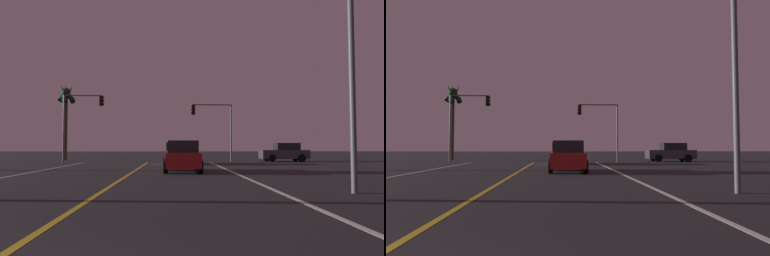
% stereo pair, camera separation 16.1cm
% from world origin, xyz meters
% --- Properties ---
extents(lane_edge_right, '(0.16, 35.51, 0.01)m').
position_xyz_m(lane_edge_right, '(5.40, 11.76, 0.00)').
color(lane_edge_right, silver).
rests_on(lane_edge_right, ground).
extents(lane_center_divider, '(0.16, 35.51, 0.01)m').
position_xyz_m(lane_center_divider, '(0.00, 11.76, 0.00)').
color(lane_center_divider, gold).
rests_on(lane_center_divider, ground).
extents(car_ahead_far, '(2.02, 4.30, 1.70)m').
position_xyz_m(car_ahead_far, '(2.46, 26.67, 0.82)').
color(car_ahead_far, black).
rests_on(car_ahead_far, ground).
extents(car_lead_same_lane, '(2.02, 4.30, 1.70)m').
position_xyz_m(car_lead_same_lane, '(2.71, 17.84, 0.82)').
color(car_lead_same_lane, black).
rests_on(car_lead_same_lane, ground).
extents(car_crossing_side, '(4.30, 2.02, 1.70)m').
position_xyz_m(car_crossing_side, '(12.40, 30.83, 0.82)').
color(car_crossing_side, black).
rests_on(car_crossing_side, ground).
extents(traffic_light_near_right, '(3.67, 0.36, 5.14)m').
position_xyz_m(traffic_light_near_right, '(5.55, 30.01, 3.86)').
color(traffic_light_near_right, '#4C4C51').
rests_on(traffic_light_near_right, ground).
extents(traffic_light_near_left, '(3.55, 0.36, 5.89)m').
position_xyz_m(traffic_light_near_left, '(-5.71, 30.01, 4.37)').
color(traffic_light_near_left, '#4C4C51').
rests_on(traffic_light_near_left, ground).
extents(street_lamp_right_near, '(2.76, 0.44, 8.49)m').
position_xyz_m(street_lamp_right_near, '(6.93, 8.40, 5.39)').
color(street_lamp_right_near, '#4C4C51').
rests_on(street_lamp_right_near, ground).
extents(palm_tree_left_far, '(1.98, 2.26, 7.89)m').
position_xyz_m(palm_tree_left_far, '(-8.81, 35.73, 6.21)').
color(palm_tree_left_far, '#473826').
rests_on(palm_tree_left_far, ground).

